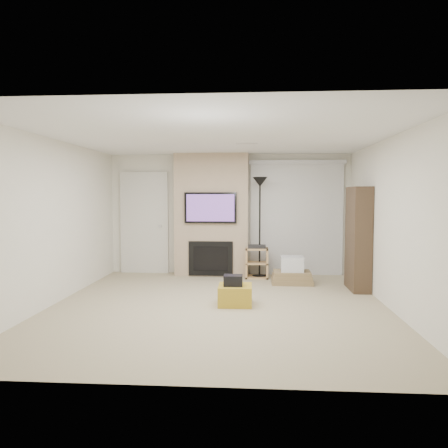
# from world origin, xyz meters

# --- Properties ---
(floor) EXTENTS (5.00, 5.50, 0.00)m
(floor) POSITION_xyz_m (0.00, 0.00, 0.00)
(floor) COLOR tan
(floor) RESTS_ON ground
(ceiling) EXTENTS (5.00, 5.50, 0.00)m
(ceiling) POSITION_xyz_m (0.00, 0.00, 2.50)
(ceiling) COLOR white
(ceiling) RESTS_ON wall_back
(wall_back) EXTENTS (5.00, 0.00, 2.50)m
(wall_back) POSITION_xyz_m (0.00, 2.75, 1.25)
(wall_back) COLOR white
(wall_back) RESTS_ON ground
(wall_front) EXTENTS (5.00, 0.00, 2.50)m
(wall_front) POSITION_xyz_m (0.00, -2.75, 1.25)
(wall_front) COLOR white
(wall_front) RESTS_ON ground
(wall_left) EXTENTS (0.00, 5.50, 2.50)m
(wall_left) POSITION_xyz_m (-2.50, 0.00, 1.25)
(wall_left) COLOR white
(wall_left) RESTS_ON ground
(wall_right) EXTENTS (0.00, 5.50, 2.50)m
(wall_right) POSITION_xyz_m (2.50, 0.00, 1.25)
(wall_right) COLOR white
(wall_right) RESTS_ON ground
(hvac_vent) EXTENTS (0.35, 0.18, 0.01)m
(hvac_vent) POSITION_xyz_m (0.40, 0.80, 2.50)
(hvac_vent) COLOR silver
(hvac_vent) RESTS_ON ceiling
(ottoman) EXTENTS (0.51, 0.51, 0.30)m
(ottoman) POSITION_xyz_m (0.25, 0.09, 0.15)
(ottoman) COLOR #B69426
(ottoman) RESTS_ON floor
(black_bag) EXTENTS (0.28, 0.22, 0.16)m
(black_bag) POSITION_xyz_m (0.22, 0.05, 0.38)
(black_bag) COLOR black
(black_bag) RESTS_ON ottoman
(fireplace_wall) EXTENTS (1.50, 0.47, 2.50)m
(fireplace_wall) POSITION_xyz_m (-0.35, 2.54, 1.24)
(fireplace_wall) COLOR tan
(fireplace_wall) RESTS_ON floor
(entry_door) EXTENTS (1.02, 0.11, 2.14)m
(entry_door) POSITION_xyz_m (-1.80, 2.71, 1.05)
(entry_door) COLOR silver
(entry_door) RESTS_ON floor
(vertical_blinds) EXTENTS (1.98, 0.10, 2.37)m
(vertical_blinds) POSITION_xyz_m (1.40, 2.70, 1.27)
(vertical_blinds) COLOR silver
(vertical_blinds) RESTS_ON floor
(floor_lamp) EXTENTS (0.30, 0.30, 2.01)m
(floor_lamp) POSITION_xyz_m (0.64, 2.34, 1.59)
(floor_lamp) COLOR black
(floor_lamp) RESTS_ON floor
(av_stand) EXTENTS (0.45, 0.38, 0.66)m
(av_stand) POSITION_xyz_m (0.58, 2.28, 0.35)
(av_stand) COLOR tan
(av_stand) RESTS_ON floor
(box_stack) EXTENTS (0.77, 0.58, 0.51)m
(box_stack) POSITION_xyz_m (1.24, 1.77, 0.19)
(box_stack) COLOR olive
(box_stack) RESTS_ON floor
(bookshelf) EXTENTS (0.30, 0.80, 1.80)m
(bookshelf) POSITION_xyz_m (2.34, 1.32, 0.90)
(bookshelf) COLOR #3A2B1D
(bookshelf) RESTS_ON floor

